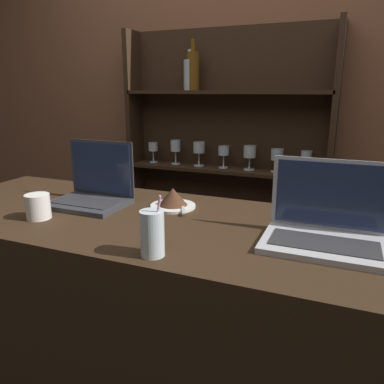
{
  "coord_description": "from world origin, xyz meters",
  "views": [
    {
      "loc": [
        0.56,
        -0.75,
        1.42
      ],
      "look_at": [
        0.1,
        0.38,
        1.09
      ],
      "focal_mm": 35.0,
      "sensor_mm": 36.0,
      "label": 1
    }
  ],
  "objects_px": {
    "laptop_far": "(326,226)",
    "water_glass": "(152,233)",
    "coffee_cup": "(38,206)",
    "laptop_near": "(93,190)",
    "cake_plate": "(173,199)"
  },
  "relations": [
    {
      "from": "laptop_near",
      "to": "cake_plate",
      "type": "distance_m",
      "value": 0.32
    },
    {
      "from": "laptop_far",
      "to": "water_glass",
      "type": "xyz_separation_m",
      "value": [
        -0.42,
        -0.27,
        0.01
      ]
    },
    {
      "from": "laptop_far",
      "to": "cake_plate",
      "type": "xyz_separation_m",
      "value": [
        -0.56,
        0.14,
        -0.02
      ]
    },
    {
      "from": "laptop_near",
      "to": "laptop_far",
      "type": "relative_size",
      "value": 0.86
    },
    {
      "from": "laptop_near",
      "to": "cake_plate",
      "type": "height_order",
      "value": "laptop_near"
    },
    {
      "from": "cake_plate",
      "to": "coffee_cup",
      "type": "bearing_deg",
      "value": -142.22
    },
    {
      "from": "laptop_far",
      "to": "water_glass",
      "type": "bearing_deg",
      "value": -147.81
    },
    {
      "from": "laptop_far",
      "to": "water_glass",
      "type": "height_order",
      "value": "laptop_far"
    },
    {
      "from": "water_glass",
      "to": "coffee_cup",
      "type": "height_order",
      "value": "water_glass"
    },
    {
      "from": "laptop_near",
      "to": "water_glass",
      "type": "xyz_separation_m",
      "value": [
        0.45,
        -0.34,
        0.01
      ]
    },
    {
      "from": "cake_plate",
      "to": "water_glass",
      "type": "height_order",
      "value": "water_glass"
    },
    {
      "from": "laptop_near",
      "to": "coffee_cup",
      "type": "height_order",
      "value": "laptop_near"
    },
    {
      "from": "laptop_near",
      "to": "coffee_cup",
      "type": "relative_size",
      "value": 3.39
    },
    {
      "from": "laptop_near",
      "to": "laptop_far",
      "type": "distance_m",
      "value": 0.87
    },
    {
      "from": "water_glass",
      "to": "coffee_cup",
      "type": "distance_m",
      "value": 0.52
    }
  ]
}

